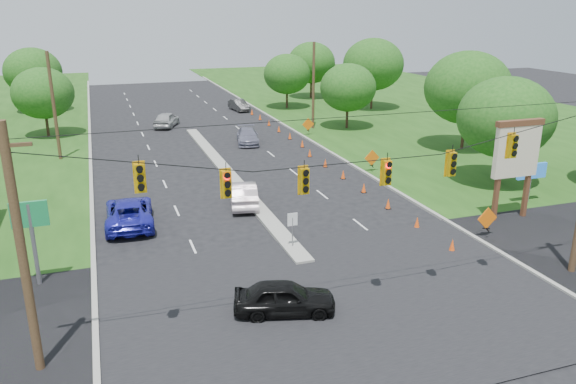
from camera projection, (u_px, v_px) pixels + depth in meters
name	position (u px, v px, depth m)	size (l,w,h in m)	color
ground	(338.00, 302.00, 24.63)	(160.00, 160.00, 0.00)	black
grass_right	(548.00, 148.00, 51.84)	(40.00, 160.00, 0.06)	#1E4714
cross_street	(338.00, 302.00, 24.63)	(160.00, 14.00, 0.02)	black
curb_left	(90.00, 157.00, 48.48)	(0.25, 110.00, 0.16)	gray
curb_right	(309.00, 140.00, 54.70)	(0.25, 110.00, 0.16)	gray
median	(228.00, 174.00, 43.50)	(1.00, 34.00, 0.18)	gray
median_sign	(292.00, 224.00, 29.57)	(0.55, 0.06, 2.05)	gray
signal_span	(350.00, 202.00, 22.16)	(25.60, 0.32, 9.00)	#422D1C
utility_pole_far_left	(54.00, 107.00, 46.33)	(0.28, 0.28, 9.00)	#422D1C
utility_pole_far_right	(313.00, 86.00, 58.53)	(0.28, 0.28, 9.00)	#422D1C
pylon_sign	(518.00, 154.00, 33.36)	(5.90, 2.30, 6.12)	#59331E
cone_0	(452.00, 245.00, 29.66)	(0.32, 0.32, 0.70)	#F95112
cone_1	(417.00, 222.00, 32.80)	(0.32, 0.32, 0.70)	#F95112
cone_2	(388.00, 204.00, 35.95)	(0.32, 0.32, 0.70)	#F95112
cone_3	(364.00, 188.00, 39.09)	(0.32, 0.32, 0.70)	#F95112
cone_4	(343.00, 174.00, 42.24)	(0.32, 0.32, 0.70)	#F95112
cone_5	(325.00, 163.00, 45.38)	(0.32, 0.32, 0.70)	#F95112
cone_6	(310.00, 153.00, 48.53)	(0.32, 0.32, 0.70)	#F95112
cone_7	(302.00, 143.00, 51.86)	(0.32, 0.32, 0.70)	#F95112
cone_8	(290.00, 136.00, 55.00)	(0.32, 0.32, 0.70)	#F95112
cone_9	(279.00, 129.00, 58.15)	(0.32, 0.32, 0.70)	#F95112
cone_10	(269.00, 123.00, 61.29)	(0.32, 0.32, 0.70)	#F95112
cone_11	(260.00, 117.00, 64.44)	(0.32, 0.32, 0.70)	#F95112
cone_12	(252.00, 112.00, 67.58)	(0.32, 0.32, 0.70)	#F95112
cone_13	(245.00, 107.00, 70.73)	(0.32, 0.32, 0.70)	#F95112
work_sign_0	(487.00, 219.00, 31.21)	(1.27, 0.58, 1.37)	black
work_sign_1	(372.00, 158.00, 43.79)	(1.27, 0.58, 1.37)	black
work_sign_2	(308.00, 125.00, 56.37)	(1.27, 0.58, 1.37)	black
tree_5	(43.00, 93.00, 54.91)	(5.88, 5.88, 6.86)	black
tree_6	(33.00, 72.00, 67.58)	(6.72, 6.72, 7.84)	black
tree_7	(506.00, 117.00, 39.41)	(6.72, 6.72, 7.84)	black
tree_8	(468.00, 88.00, 49.43)	(7.56, 7.56, 8.82)	black
tree_9	(348.00, 88.00, 58.76)	(5.88, 5.88, 6.86)	black
tree_10	(373.00, 64.00, 69.82)	(7.56, 7.56, 8.82)	black
tree_11	(311.00, 63.00, 78.67)	(6.72, 6.72, 7.84)	black
tree_12	(287.00, 74.00, 70.72)	(5.88, 5.88, 6.86)	black
black_sedan	(285.00, 298.00, 23.50)	(1.72, 4.27, 1.46)	black
white_sedan	(243.00, 194.00, 36.49)	(1.66, 4.76, 1.57)	#C2B1B6
blue_pickup	(129.00, 212.00, 33.11)	(2.67, 5.79, 1.61)	#2021AB
silver_car_far	(248.00, 136.00, 53.27)	(1.97, 4.83, 1.40)	slate
silver_car_oncoming	(166.00, 119.00, 60.60)	(1.90, 4.72, 1.61)	#ABABAB
dark_car_receding	(239.00, 105.00, 70.27)	(1.46, 4.19, 1.38)	#2B2B2B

